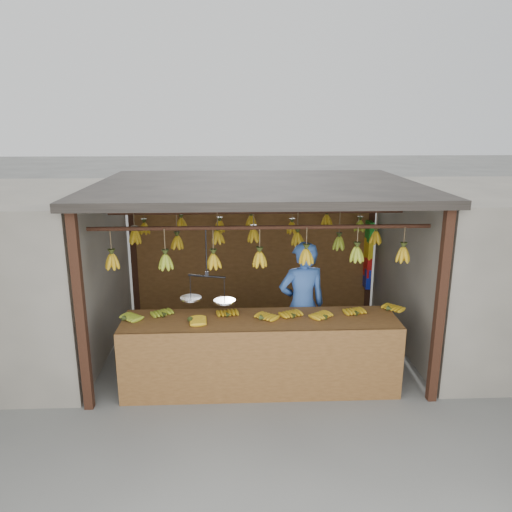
{
  "coord_description": "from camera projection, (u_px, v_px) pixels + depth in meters",
  "views": [
    {
      "loc": [
        -0.31,
        -6.67,
        3.21
      ],
      "look_at": [
        0.0,
        0.3,
        1.3
      ],
      "focal_mm": 35.0,
      "sensor_mm": 36.0,
      "label": 1
    }
  ],
  "objects": [
    {
      "name": "balance_scale",
      "position": [
        207.0,
        295.0,
        5.99
      ],
      "size": [
        0.66,
        0.36,
        0.9
      ],
      "color": "black",
      "rests_on": "ground"
    },
    {
      "name": "vendor",
      "position": [
        302.0,
        306.0,
        6.5
      ],
      "size": [
        0.69,
        0.52,
        1.73
      ],
      "primitive_type": "imported",
      "rotation": [
        0.0,
        0.0,
        3.32
      ],
      "color": "#3359A5",
      "rests_on": "ground"
    },
    {
      "name": "bag_bundles",
      "position": [
        368.0,
        256.0,
        8.41
      ],
      "size": [
        0.08,
        0.26,
        1.15
      ],
      "color": "#199926",
      "rests_on": "ground"
    },
    {
      "name": "ground",
      "position": [
        257.0,
        347.0,
        7.29
      ],
      "size": [
        80.0,
        80.0,
        0.0
      ],
      "primitive_type": "plane",
      "color": "#5B5B57"
    },
    {
      "name": "neighbor_right",
      "position": [
        508.0,
        269.0,
        7.13
      ],
      "size": [
        3.0,
        3.0,
        2.3
      ],
      "primitive_type": "cube",
      "color": "slate",
      "rests_on": "ground"
    },
    {
      "name": "counter",
      "position": [
        261.0,
        338.0,
        5.92
      ],
      "size": [
        3.52,
        0.76,
        0.96
      ],
      "color": "brown",
      "rests_on": "ground"
    },
    {
      "name": "stall",
      "position": [
        256.0,
        210.0,
        7.08
      ],
      "size": [
        4.3,
        3.3,
        2.4
      ],
      "color": "black",
      "rests_on": "ground"
    },
    {
      "name": "hanging_bananas",
      "position": [
        257.0,
        239.0,
        6.84
      ],
      "size": [
        3.59,
        2.24,
        0.4
      ],
      "color": "gold",
      "rests_on": "ground"
    }
  ]
}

